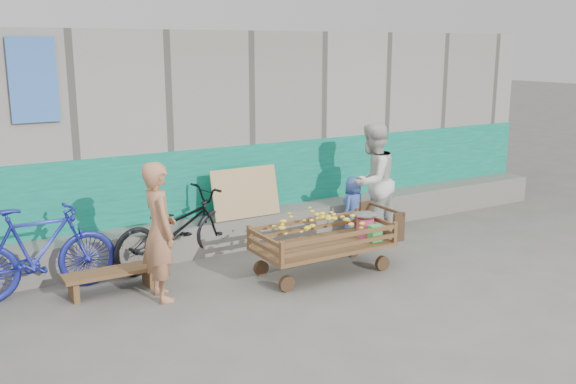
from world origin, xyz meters
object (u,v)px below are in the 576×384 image
vendor_man (159,231)px  bench (112,276)px  banana_cart (321,232)px  child (353,207)px  bicycle_blue (39,251)px  bicycle_dark (176,228)px  woman (372,181)px

vendor_man → bench: bearing=45.6°
banana_cart → child: 1.65m
bicycle_blue → bicycle_dark: bearing=-84.4°
child → bicycle_dark: (-2.69, 0.20, 0.03)m
banana_cart → bicycle_dark: bearing=138.7°
child → bicycle_blue: bearing=-24.6°
woman → bicycle_blue: (-4.62, 0.16, -0.33)m
vendor_man → bicycle_dark: bearing=-28.0°
vendor_man → bicycle_blue: bearing=57.1°
woman → bench: bearing=-19.2°
vendor_man → child: 3.38m
bicycle_dark → bicycle_blue: bearing=82.3°
bicycle_blue → banana_cart: bearing=-109.4°
woman → bicycle_blue: bearing=-23.9°
vendor_man → bicycle_blue: 1.43m
banana_cart → bicycle_blue: (-3.14, 1.04, -0.01)m
bicycle_dark → bicycle_blue: bicycle_blue is taller
vendor_man → woman: bearing=-77.8°
child → bicycle_blue: size_ratio=0.52×
woman → bicycle_dark: bearing=-29.0°
bench → bicycle_blue: 0.86m
bench → woman: size_ratio=0.63×
bench → woman: bearing=2.6°
vendor_man → child: vendor_man is taller
banana_cart → vendor_man: vendor_man is taller
child → bench: bearing=-19.3°
bench → vendor_man: size_ratio=0.69×
banana_cart → child: bearing=39.3°
child → banana_cart: bearing=14.7°
bicycle_blue → woman: bearing=-93.1°
bench → woman: (3.91, 0.18, 0.66)m
woman → bicycle_dark: woman is taller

